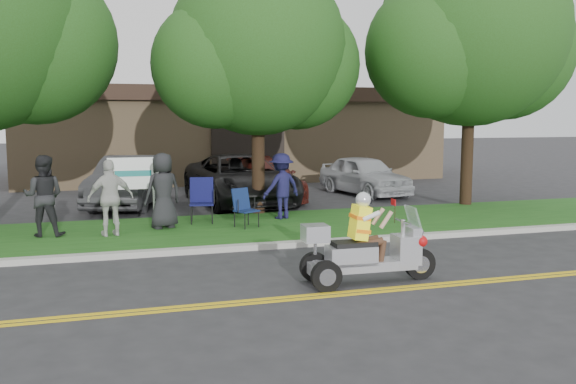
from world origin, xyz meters
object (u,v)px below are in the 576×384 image
object	(u,v)px
spectator_adult_mid	(44,196)
spectator_adult_right	(111,198)
parked_car_mid	(240,180)
trike_scooter	(364,252)
parked_car_left	(130,182)
parked_car_far_right	(364,175)
parked_car_right	(264,179)
lawn_chair_b	(244,205)
lawn_chair_a	(202,197)

from	to	relation	value
spectator_adult_mid	spectator_adult_right	distance (m)	1.49
spectator_adult_mid	spectator_adult_right	size ratio (longest dim) A/B	1.06
spectator_adult_mid	parked_car_mid	world-z (taller)	spectator_adult_mid
trike_scooter	parked_car_left	xyz separation A→B (m)	(-3.38, 10.17, 0.24)
spectator_adult_mid	parked_car_mid	bearing A→B (deg)	-130.53
trike_scooter	parked_car_far_right	distance (m)	11.70
parked_car_mid	parked_car_right	bearing A→B (deg)	37.97
spectator_adult_mid	parked_car_far_right	world-z (taller)	spectator_adult_mid
lawn_chair_b	spectator_adult_mid	xyz separation A→B (m)	(-4.53, 0.14, 0.38)
spectator_adult_right	parked_car_left	size ratio (longest dim) A/B	0.36
lawn_chair_b	spectator_adult_mid	size ratio (longest dim) A/B	0.51
spectator_adult_right	parked_car_left	xyz separation A→B (m)	(0.61, 5.25, -0.19)
parked_car_left	parked_car_far_right	size ratio (longest dim) A/B	1.14
parked_car_mid	parked_car_far_right	distance (m)	4.84
spectator_adult_mid	parked_car_left	distance (m)	5.27
lawn_chair_b	parked_car_mid	world-z (taller)	parked_car_mid
parked_car_mid	trike_scooter	bearing A→B (deg)	-94.63
lawn_chair_a	spectator_adult_right	xyz separation A→B (m)	(-2.23, -1.22, 0.23)
lawn_chair_b	spectator_adult_right	distance (m)	3.13
lawn_chair_a	parked_car_far_right	size ratio (longest dim) A/B	0.27
trike_scooter	lawn_chair_a	world-z (taller)	trike_scooter
lawn_chair_b	parked_car_left	distance (m)	5.58
trike_scooter	parked_car_left	bearing A→B (deg)	110.51
spectator_adult_right	parked_car_mid	size ratio (longest dim) A/B	0.30
trike_scooter	parked_car_left	world-z (taller)	parked_car_left
parked_car_mid	spectator_adult_mid	bearing A→B (deg)	-145.93
lawn_chair_a	parked_car_mid	distance (m)	3.95
spectator_adult_mid	parked_car_right	distance (m)	8.36
parked_car_right	spectator_adult_mid	bearing A→B (deg)	-141.45
trike_scooter	parked_car_mid	xyz separation A→B (m)	(-0.00, 9.68, 0.25)
lawn_chair_a	parked_car_left	bearing A→B (deg)	121.51
parked_car_right	lawn_chair_a	bearing A→B (deg)	-122.83
lawn_chair_a	spectator_adult_mid	size ratio (longest dim) A/B	0.62
trike_scooter	lawn_chair_a	bearing A→B (deg)	108.16
parked_car_left	parked_car_right	size ratio (longest dim) A/B	1.01
spectator_adult_mid	parked_car_far_right	xyz separation A→B (m)	(10.16, 5.38, -0.31)
lawn_chair_b	parked_car_right	distance (m)	5.77
lawn_chair_b	parked_car_left	xyz separation A→B (m)	(-2.49, 4.99, 0.15)
lawn_chair_a	parked_car_mid	bearing A→B (deg)	73.03
parked_car_mid	lawn_chair_b	bearing A→B (deg)	-105.92
parked_car_mid	parked_car_far_right	bearing A→B (deg)	7.56
lawn_chair_b	lawn_chair_a	bearing A→B (deg)	105.39
lawn_chair_a	lawn_chair_b	bearing A→B (deg)	-38.36
spectator_adult_right	parked_car_left	distance (m)	5.28
trike_scooter	spectator_adult_right	bearing A→B (deg)	131.16
lawn_chair_b	parked_car_mid	bearing A→B (deg)	52.12
trike_scooter	lawn_chair_a	xyz separation A→B (m)	(-1.77, 6.15, 0.20)
trike_scooter	spectator_adult_right	distance (m)	6.36
parked_car_right	spectator_adult_right	bearing A→B (deg)	-132.23
parked_car_left	parked_car_far_right	distance (m)	8.13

